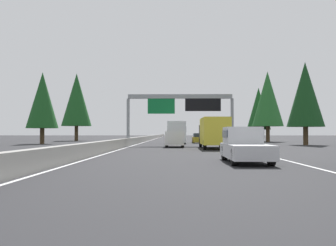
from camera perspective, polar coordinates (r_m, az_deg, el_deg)
The scene contains 17 objects.
ground_plane at distance 62.11m, azimuth -3.79°, elevation -2.86°, with size 320.00×320.00×0.00m, color #262628.
median_barrier at distance 82.06m, azimuth -2.78°, elevation -2.19°, with size 180.00×0.56×0.90m, color gray.
shoulder_stripe_right at distance 72.13m, azimuth 6.07°, elevation -2.65°, with size 160.00×0.16×0.01m, color silver.
shoulder_stripe_median at distance 72.06m, azimuth -2.90°, elevation -2.65°, with size 160.00×0.16×0.01m, color silver.
sign_gantry_overhead at distance 46.00m, azimuth 1.99°, elevation 2.69°, with size 0.50×12.68×6.09m.
pickup_far_center at distance 20.78m, azimuth 11.14°, elevation -3.16°, with size 5.60×2.00×1.86m.
box_truck_distant_a at distance 37.90m, azimuth 6.70°, elevation -1.33°, with size 8.50×2.40×2.95m.
sedan_mid_left at distance 58.29m, azimuth 4.50°, elevation -2.28°, with size 4.40×1.80×1.47m.
sedan_near_right at distance 121.47m, azimuth 1.11°, elevation -1.84°, with size 4.40×1.80×1.47m.
sedan_mid_right at distance 69.90m, azimuth 1.23°, elevation -2.14°, with size 4.40×1.80×1.47m.
bus_mid_center at distance 57.25m, azimuth 1.28°, elevation -1.26°, with size 11.50×2.55×3.10m.
minivan_far_left at distance 42.05m, azimuth 0.99°, elevation -2.25°, with size 5.00×1.95×1.69m.
conifer_right_near at distance 51.45m, azimuth 19.51°, elevation 3.97°, with size 4.58×4.58×10.40m.
conifer_right_mid at distance 68.11m, azimuth 14.42°, elevation 3.44°, with size 5.27×5.27×11.97m.
conifer_right_far at distance 71.01m, azimuth 13.16°, elevation 2.05°, with size 4.21×4.21×9.57m.
conifer_left_near at distance 55.84m, azimuth -17.95°, elevation 3.19°, with size 4.33×4.33×9.84m.
conifer_left_mid at distance 75.65m, azimuth -13.28°, elevation 3.34°, with size 5.64×5.64×12.82m.
Camera 1 is at (-1.86, -5.41, 1.55)m, focal length 41.52 mm.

